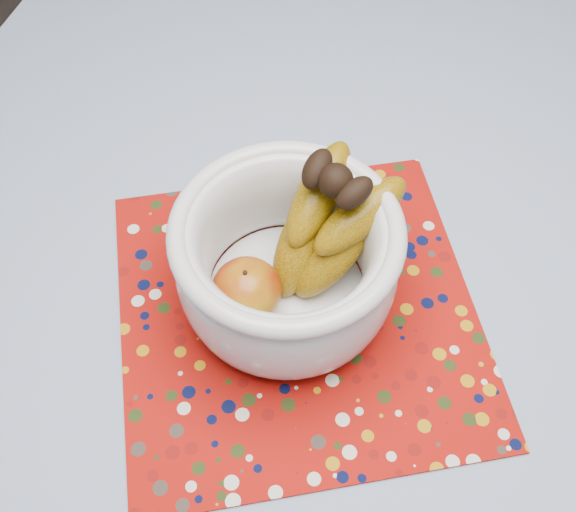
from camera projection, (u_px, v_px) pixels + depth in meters
The scene contains 4 objects.
table at pixel (354, 298), 0.91m from camera, with size 1.20×1.20×0.75m.
tablecloth at pixel (359, 265), 0.84m from camera, with size 1.32×1.32×0.01m, color #6179A1.
placemat at pixel (298, 312), 0.79m from camera, with size 0.41×0.41×0.00m, color #920D08.
fruit_bowl at pixel (300, 252), 0.73m from camera, with size 0.28×0.27×0.20m.
Camera 1 is at (0.04, -0.47, 1.46)m, focal length 42.00 mm.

